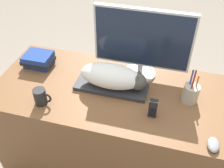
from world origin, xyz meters
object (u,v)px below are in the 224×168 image
object	(u,v)px
pen_cup	(191,93)
book_stack	(38,60)
cat	(114,77)
computer_mouse	(213,145)
coffee_mug	(41,97)
phone	(153,108)
keyboard	(111,87)
monitor	(142,41)

from	to	relation	value
pen_cup	book_stack	size ratio (longest dim) A/B	1.16
cat	book_stack	world-z (taller)	cat
computer_mouse	coffee_mug	xyz separation A→B (m)	(-0.94, 0.06, 0.03)
phone	computer_mouse	bearing A→B (deg)	-21.67
keyboard	monitor	xyz separation A→B (m)	(0.14, 0.19, 0.23)
keyboard	phone	world-z (taller)	phone
cat	computer_mouse	distance (m)	0.64
keyboard	phone	xyz separation A→B (m)	(0.27, -0.16, 0.04)
keyboard	cat	bearing A→B (deg)	0.00
monitor	computer_mouse	distance (m)	0.69
cat	coffee_mug	size ratio (longest dim) A/B	3.79
coffee_mug	pen_cup	bearing A→B (deg)	16.75
coffee_mug	pen_cup	distance (m)	0.85
computer_mouse	cat	bearing A→B (deg)	153.68
computer_mouse	keyboard	bearing A→B (deg)	154.37
keyboard	pen_cup	world-z (taller)	pen_cup
computer_mouse	phone	world-z (taller)	phone
cat	phone	world-z (taller)	cat
computer_mouse	pen_cup	size ratio (longest dim) A/B	0.40
keyboard	monitor	world-z (taller)	monitor
monitor	pen_cup	xyz separation A→B (m)	(0.32, -0.17, -0.19)
cat	phone	bearing A→B (deg)	-31.57
cat	book_stack	bearing A→B (deg)	169.69
monitor	coffee_mug	size ratio (longest dim) A/B	5.59
keyboard	coffee_mug	bearing A→B (deg)	-146.99
computer_mouse	phone	bearing A→B (deg)	158.33
computer_mouse	phone	size ratio (longest dim) A/B	0.82
keyboard	book_stack	world-z (taller)	book_stack
cat	monitor	distance (m)	0.27
computer_mouse	monitor	bearing A→B (deg)	133.78
keyboard	monitor	bearing A→B (deg)	52.65
coffee_mug	book_stack	bearing A→B (deg)	119.51
monitor	coffee_mug	distance (m)	0.67
book_stack	keyboard	bearing A→B (deg)	-10.65
coffee_mug	keyboard	bearing A→B (deg)	33.01
coffee_mug	book_stack	distance (m)	0.38
monitor	coffee_mug	world-z (taller)	monitor
book_stack	pen_cup	bearing A→B (deg)	-4.71
cat	monitor	size ratio (longest dim) A/B	0.68
computer_mouse	phone	xyz separation A→B (m)	(-0.32, 0.13, 0.04)
computer_mouse	pen_cup	world-z (taller)	pen_cup
phone	cat	bearing A→B (deg)	148.43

